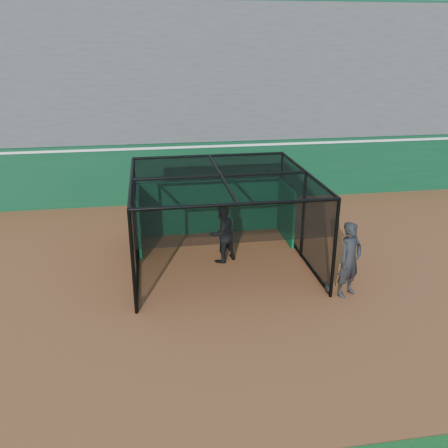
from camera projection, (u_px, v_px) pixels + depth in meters
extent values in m
plane|color=brown|center=(197.00, 304.00, 12.23)|extent=(120.00, 120.00, 0.00)
cube|color=#0A381F|center=(174.00, 173.00, 19.59)|extent=(50.00, 0.45, 2.50)
cube|color=white|center=(173.00, 146.00, 19.20)|extent=(50.00, 0.50, 0.08)
cube|color=#4C4C4F|center=(167.00, 97.00, 22.21)|extent=(50.00, 7.85, 7.75)
cube|color=#074625|center=(210.00, 207.00, 16.49)|extent=(4.97, 0.10, 1.90)
cylinder|color=black|center=(136.00, 305.00, 12.00)|extent=(0.08, 0.22, 0.22)
cylinder|color=black|center=(328.00, 289.00, 12.75)|extent=(0.08, 0.22, 0.22)
cylinder|color=black|center=(138.00, 234.00, 16.35)|extent=(0.08, 0.22, 0.22)
cylinder|color=black|center=(281.00, 226.00, 17.10)|extent=(0.08, 0.22, 0.22)
imported|color=black|center=(222.00, 233.00, 14.33)|extent=(1.12, 1.05, 1.83)
imported|color=black|center=(350.00, 260.00, 12.35)|extent=(0.89, 0.78, 2.05)
cylinder|color=#593819|center=(338.00, 276.00, 12.53)|extent=(0.14, 0.32, 0.82)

